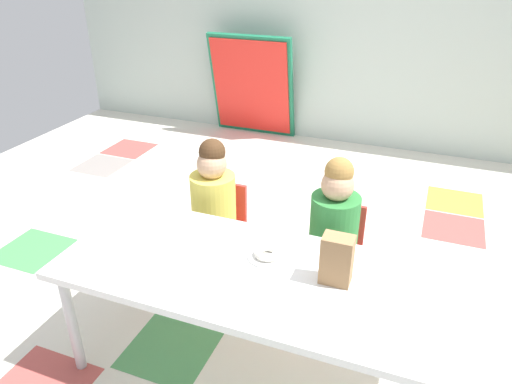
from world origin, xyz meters
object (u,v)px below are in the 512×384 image
Objects in this scene: paper_bag_brown at (337,260)px; paper_plate_near_edge at (267,257)px; seated_child_near_camera at (214,199)px; seated_child_middle_seat at (335,222)px; craft_table at (255,279)px; folded_activity_table at (252,86)px; donut_powdered_on_plate at (267,253)px.

paper_bag_brown is 0.35m from paper_plate_near_edge.
paper_plate_near_edge is (0.50, -0.48, 0.04)m from seated_child_near_camera.
craft_table is at bearing -110.47° from seated_child_middle_seat.
folded_activity_table is (-1.45, 2.46, -0.02)m from seated_child_middle_seat.
paper_bag_brown is (0.12, -0.54, 0.15)m from seated_child_middle_seat.
craft_table is at bearing -50.61° from seated_child_near_camera.
seated_child_middle_seat is 2.86m from folded_activity_table.
seated_child_middle_seat is at bearing 102.66° from paper_bag_brown.
seated_child_near_camera is at bearing 146.94° from paper_bag_brown.
craft_table is 0.77m from seated_child_near_camera.
folded_activity_table is 8.99× the size of donut_powdered_on_plate.
paper_bag_brown is at bearing 8.81° from craft_table.
paper_bag_brown is at bearing -33.06° from seated_child_near_camera.
folded_activity_table reaches higher than donut_powdered_on_plate.
seated_child_near_camera and seated_child_middle_seat have the same top height.
paper_bag_brown is 1.82× the size of donut_powdered_on_plate.
folded_activity_table reaches higher than craft_table.
folded_activity_table is at bearing 120.57° from seated_child_middle_seat.
paper_bag_brown is (1.57, -3.00, 0.16)m from folded_activity_table.
donut_powdered_on_plate is (0.00, 0.00, 0.02)m from paper_plate_near_edge.
seated_child_middle_seat is at bearing 69.53° from craft_table.
seated_child_near_camera reaches higher than donut_powdered_on_plate.
donut_powdered_on_plate reaches higher than craft_table.
seated_child_near_camera is at bearing 129.39° from craft_table.
craft_table is 1.64× the size of folded_activity_table.
seated_child_near_camera is 0.70m from paper_plate_near_edge.
folded_activity_table reaches higher than seated_child_middle_seat.
folded_activity_table is 6.04× the size of paper_plate_near_edge.
craft_table is 14.70× the size of donut_powdered_on_plate.
folded_activity_table is 3.20m from paper_plate_near_edge.
seated_child_near_camera is 5.10× the size of paper_plate_near_edge.
paper_bag_brown is 0.34m from donut_powdered_on_plate.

